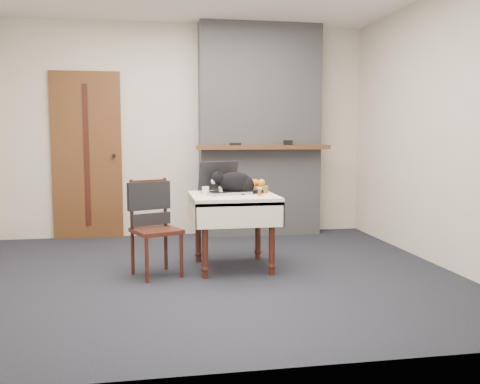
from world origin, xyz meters
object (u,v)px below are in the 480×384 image
(laptop, at_px, (223,186))
(side_table, at_px, (233,206))
(fruit_basket, at_px, (257,187))
(chair, at_px, (152,214))
(door, at_px, (87,156))
(cream_jar, at_px, (206,191))
(cat, at_px, (236,183))
(pill_bottle, at_px, (260,191))

(laptop, bearing_deg, side_table, -72.14)
(fruit_basket, distance_m, chair, 1.04)
(door, bearing_deg, laptop, -50.09)
(cream_jar, xyz_separation_m, chair, (-0.49, -0.08, -0.19))
(side_table, xyz_separation_m, laptop, (-0.08, 0.11, 0.19))
(cat, relative_size, pill_bottle, 6.45)
(laptop, relative_size, cat, 1.01)
(cream_jar, xyz_separation_m, pill_bottle, (0.48, -0.14, 0.00))
(fruit_basket, bearing_deg, chair, -168.81)
(side_table, xyz_separation_m, chair, (-0.75, -0.07, -0.04))
(side_table, relative_size, cream_jar, 10.20)
(cream_jar, relative_size, chair, 0.09)
(cream_jar, bearing_deg, laptop, 27.18)
(pill_bottle, relative_size, fruit_basket, 0.34)
(door, distance_m, chair, 2.05)
(door, relative_size, side_table, 2.56)
(laptop, relative_size, fruit_basket, 2.23)
(cat, relative_size, cream_jar, 6.38)
(fruit_basket, bearing_deg, side_table, -152.68)
(cat, distance_m, cream_jar, 0.30)
(fruit_basket, bearing_deg, cream_jar, -167.26)
(laptop, relative_size, cream_jar, 6.46)
(side_table, distance_m, cat, 0.22)
(side_table, distance_m, pill_bottle, 0.30)
(side_table, relative_size, pill_bottle, 10.32)
(pill_bottle, xyz_separation_m, chair, (-0.97, 0.06, -0.19))
(cream_jar, bearing_deg, chair, -170.43)
(laptop, distance_m, pill_bottle, 0.38)
(cream_jar, distance_m, pill_bottle, 0.50)
(fruit_basket, bearing_deg, cat, -160.05)
(cat, relative_size, fruit_basket, 2.20)
(fruit_basket, bearing_deg, pill_bottle, -95.80)
(cream_jar, distance_m, fruit_basket, 0.52)
(cat, bearing_deg, pill_bottle, -44.40)
(cream_jar, height_order, pill_bottle, same)
(side_table, distance_m, chair, 0.75)
(laptop, height_order, fruit_basket, laptop)
(pill_bottle, relative_size, chair, 0.09)
(laptop, height_order, cat, laptop)
(fruit_basket, relative_size, chair, 0.26)
(door, height_order, pill_bottle, door)
(laptop, relative_size, chair, 0.58)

